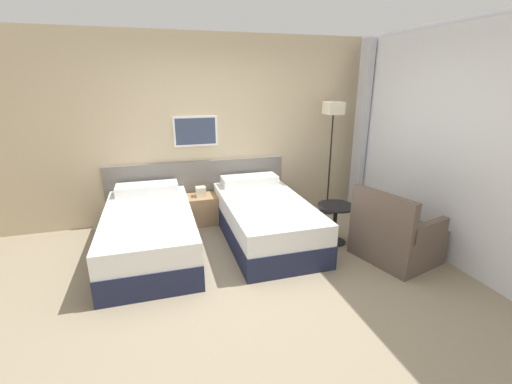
% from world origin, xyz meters
% --- Properties ---
extents(ground_plane, '(16.00, 16.00, 0.00)m').
position_xyz_m(ground_plane, '(0.00, 0.00, 0.00)').
color(ground_plane, gray).
extents(wall_headboard, '(10.00, 0.10, 2.70)m').
position_xyz_m(wall_headboard, '(-0.02, 1.93, 1.30)').
color(wall_headboard, '#C6B28E').
rests_on(wall_headboard, ground_plane).
extents(wall_window, '(0.21, 4.40, 2.70)m').
position_xyz_m(wall_window, '(2.36, -0.19, 1.34)').
color(wall_window, white).
rests_on(wall_window, ground_plane).
extents(bed_near_door, '(1.04, 2.02, 0.67)m').
position_xyz_m(bed_near_door, '(-1.05, 0.87, 0.28)').
color(bed_near_door, '#1E233D').
rests_on(bed_near_door, ground_plane).
extents(bed_near_window, '(1.04, 2.02, 0.67)m').
position_xyz_m(bed_near_window, '(0.44, 0.87, 0.28)').
color(bed_near_window, '#1E233D').
rests_on(bed_near_window, ground_plane).
extents(nightstand, '(0.44, 0.39, 0.57)m').
position_xyz_m(nightstand, '(-0.31, 1.63, 0.22)').
color(nightstand, '#9E7A51').
rests_on(nightstand, ground_plane).
extents(floor_lamp, '(0.25, 0.25, 1.75)m').
position_xyz_m(floor_lamp, '(1.71, 1.50, 1.47)').
color(floor_lamp, black).
rests_on(floor_lamp, ground_plane).
extents(side_table, '(0.48, 0.48, 0.52)m').
position_xyz_m(side_table, '(1.28, 0.48, 0.37)').
color(side_table, black).
rests_on(side_table, ground_plane).
extents(armchair, '(0.94, 1.00, 0.88)m').
position_xyz_m(armchair, '(1.74, -0.11, 0.28)').
color(armchair, brown).
rests_on(armchair, ground_plane).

